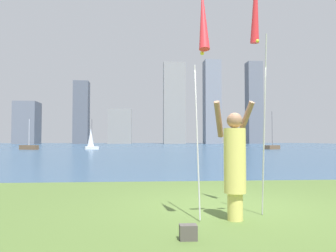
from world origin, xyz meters
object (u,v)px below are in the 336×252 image
kite_flag_right (256,5)px  sailboat_2 (29,147)px  kite_flag_left (203,24)px  person (235,161)px  sailboat_1 (91,140)px  bag (188,232)px  sailboat_5 (272,147)px

kite_flag_right → sailboat_2: size_ratio=1.17×
kite_flag_left → sailboat_2: (-15.30, 39.98, -2.71)m
person → sailboat_2: 42.71m
sailboat_1 → sailboat_2: size_ratio=1.01×
kite_flag_left → bag: bearing=-116.3°
person → sailboat_1: size_ratio=0.48×
kite_flag_right → sailboat_5: bearing=67.9°
kite_flag_right → bag: 4.22m
sailboat_5 → kite_flag_left: bearing=-113.1°
person → kite_flag_right: bearing=29.9°
sailboat_1 → sailboat_5: bearing=-2.8°
bag → sailboat_1: 41.55m
person → sailboat_1: bearing=87.0°
person → kite_flag_right: kite_flag_right is taller
sailboat_5 → sailboat_1: bearing=177.2°
bag → sailboat_1: (-7.13, 40.91, 1.12)m
kite_flag_right → sailboat_5: sailboat_5 is taller
sailboat_5 → person: bearing=-112.5°
kite_flag_left → bag: (-0.32, -0.65, -2.95)m
kite_flag_right → sailboat_5: size_ratio=0.91×
bag → kite_flag_right: bearing=46.5°
kite_flag_left → bag: 3.04m
kite_flag_right → sailboat_2: kite_flag_right is taller
sailboat_2 → kite_flag_right: bearing=-67.2°
person → sailboat_2: (-15.88, 39.64, -0.61)m
kite_flag_left → kite_flag_right: (1.15, 0.89, 0.70)m
bag → sailboat_2: (-14.98, 40.63, 0.23)m
kite_flag_left → sailboat_5: sailboat_5 is taller
kite_flag_right → sailboat_1: size_ratio=1.16×
kite_flag_right → bag: kite_flag_right is taller
kite_flag_left → sailboat_5: 42.55m
kite_flag_left → person: bearing=30.5°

